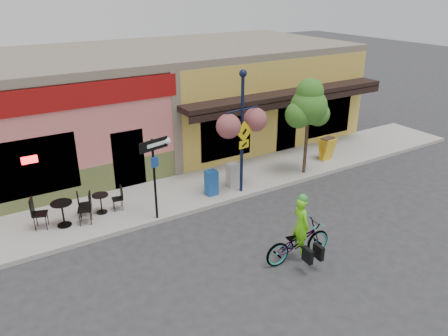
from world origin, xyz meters
The scene contains 14 objects.
ground centered at (0.00, 0.00, 0.00)m, with size 90.00×90.00×0.00m, color #2D2D30.
sidewalk centered at (0.00, 2.00, 0.07)m, with size 24.00×3.00×0.15m, color #9E9B93.
curb centered at (0.00, 0.55, 0.07)m, with size 24.00×0.12×0.15m, color #A8A59E.
building centered at (0.00, 7.50, 2.25)m, with size 18.20×8.20×4.50m, color #CF6966, non-canonical shape.
bicycle centered at (-0.66, -3.32, 0.55)m, with size 0.73×2.09×1.10m, color maroon.
cyclist_rider centered at (-0.61, -3.32, 0.82)m, with size 0.60×0.39×1.64m, color #6DE618.
lamp_post centered at (0.26, 0.88, 2.35)m, with size 1.41×0.56×4.41m, color #111937, non-canonical shape.
one_way_sign centered at (-3.16, 0.65, 1.49)m, with size 1.03×0.22×2.68m, color black, non-canonical shape.
cafe_set_left centered at (-5.82, 1.71, 0.67)m, with size 1.74×0.87×1.05m, color black, non-canonical shape.
cafe_set_right centered at (-4.57, 1.93, 0.58)m, with size 1.42×0.71×0.85m, color black, non-canonical shape.
newspaper_box_blue centered at (-0.80, 1.20, 0.60)m, with size 0.41×0.36×0.90m, color #1A4F9D, non-canonical shape.
newspaper_box_grey centered at (0.26, 1.41, 0.59)m, with size 0.41×0.37×0.89m, color #B1B1B1, non-canonical shape.
street_tree centered at (3.35, 0.96, 2.06)m, with size 1.49×1.49×3.83m, color #3D7A26, non-canonical shape.
sandwich_board centered at (5.10, 1.34, 0.64)m, with size 0.59×0.43×0.99m, color yellow, non-canonical shape.
Camera 1 is at (-7.83, -11.00, 7.12)m, focal length 35.00 mm.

